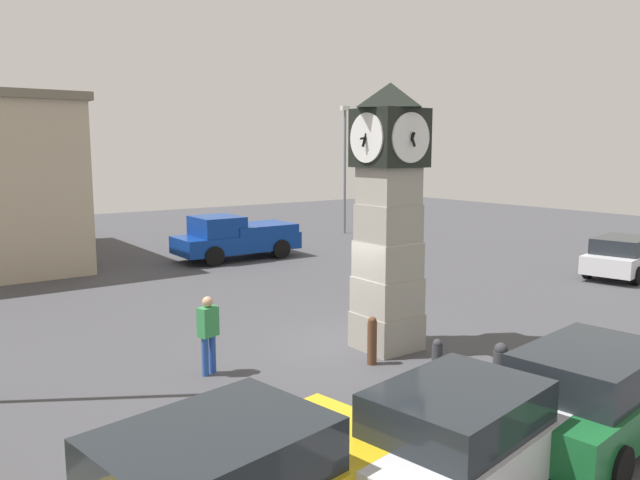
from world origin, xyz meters
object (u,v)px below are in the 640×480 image
Objects in this scene: bollard_end_row at (584,385)px; car_silver_hatch at (624,256)px; bollard_mid_row at (437,359)px; car_by_building at (597,391)px; pickup_truck at (236,237)px; bollard_near_tower at (372,340)px; clock_tower at (388,214)px; street_lamp_far_side at (345,161)px; bollard_far_row at (500,367)px; pedestrian_near_bench at (208,330)px; car_near_tower at (466,436)px.

car_silver_hatch is at bearing 25.78° from bollard_end_row.
bollard_mid_row is 0.17× the size of car_by_building.
bollard_near_tower is at bearing -106.11° from pickup_truck.
car_silver_hatch is (12.05, 5.82, 0.25)m from bollard_end_row.
car_by_building is (-0.78, -0.68, 0.29)m from bollard_end_row.
bollard_mid_row is at bearing -103.63° from clock_tower.
pickup_truck is at bearing 73.89° from bollard_near_tower.
street_lamp_far_side is (11.04, 20.91, 3.43)m from bollard_end_row.
bollard_near_tower reaches higher than bollard_far_row.
car_by_building is (0.13, -3.29, 0.36)m from bollard_mid_row.
street_lamp_far_side is (11.95, 18.30, 3.50)m from bollard_mid_row.
bollard_mid_row is 0.85× the size of bollard_end_row.
pickup_truck reaches higher than pedestrian_near_bench.
bollard_far_row reaches higher than bollard_mid_row.
bollard_near_tower is 13.72m from pickup_truck.
bollard_far_row is 0.99× the size of bollard_end_row.
bollard_far_row is at bearing -100.19° from pickup_truck.
pedestrian_near_bench is 0.24× the size of street_lamp_far_side.
car_by_building is at bearing -82.49° from bollard_near_tower.
car_silver_hatch is (12.96, 3.21, 0.32)m from bollard_mid_row.
car_by_building is 24.82m from street_lamp_far_side.
pedestrian_near_bench reaches higher than car_near_tower.
bollard_near_tower is 13.58m from car_silver_hatch.
pickup_truck reaches higher than bollard_far_row.
pedestrian_near_bench is at bearing 168.43° from clock_tower.
car_silver_hatch is at bearing -49.72° from pickup_truck.
car_silver_hatch reaches higher than bollard_near_tower.
car_by_building reaches higher than car_near_tower.
bollard_far_row is 1.51m from bollard_end_row.
car_near_tower is (-3.63, -0.49, 0.28)m from bollard_end_row.
car_near_tower reaches higher than bollard_end_row.
pickup_truck is 9.86m from street_lamp_far_side.
car_by_building is 7.24m from pedestrian_near_bench.
car_by_building is at bearing -87.75° from bollard_mid_row.
street_lamp_far_side is at bearing 93.84° from car_silver_hatch.
street_lamp_far_side is (15.55, 15.39, 2.99)m from pedestrian_near_bench.
pickup_truck reaches higher than bollard_near_tower.
street_lamp_far_side reaches higher than bollard_near_tower.
clock_tower is at bearing 95.02° from bollard_end_row.
car_near_tower reaches higher than bollard_mid_row.
bollard_near_tower is 0.22× the size of car_by_building.
bollard_near_tower is at bearing -172.45° from car_silver_hatch.
bollard_far_row is 0.14× the size of street_lamp_far_side.
bollard_mid_row is 0.18× the size of car_silver_hatch.
bollard_near_tower is at bearing 109.21° from bollard_end_row.
clock_tower reaches higher than pedestrian_near_bench.
bollard_near_tower is 1.27× the size of bollard_mid_row.
car_by_building is 1.05× the size of car_silver_hatch.
bollard_near_tower is at bearing -126.40° from street_lamp_far_side.
bollard_end_row is 0.22× the size of car_near_tower.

